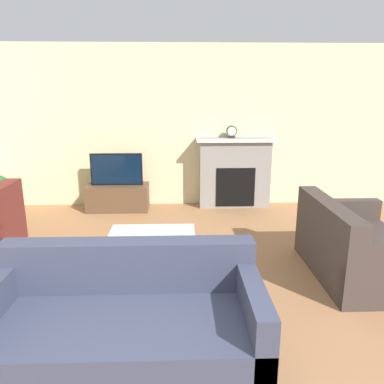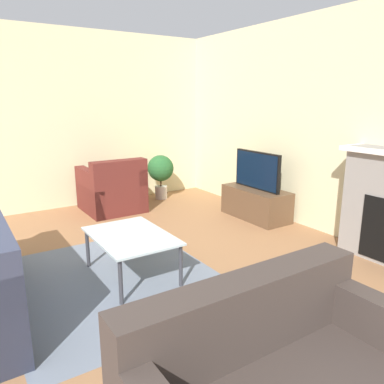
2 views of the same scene
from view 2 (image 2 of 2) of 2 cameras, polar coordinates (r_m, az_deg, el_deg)
name	(u,v)px [view 2 (image 2 of 2)]	position (r m, az deg, el deg)	size (l,w,h in m)	color
wall_back	(325,125)	(4.97, 19.65, 9.52)	(8.72, 0.06, 2.70)	beige
wall_left	(55,121)	(6.09, -20.13, 10.16)	(0.06, 8.04, 2.70)	beige
area_rug	(114,280)	(3.71, -11.86, -13.03)	(2.15, 1.86, 0.00)	slate
tv_stand	(256,203)	(5.45, 9.71, -1.69)	(1.01, 0.48, 0.43)	brown
tv	(257,170)	(5.34, 9.90, 3.27)	(0.85, 0.06, 0.53)	black
armchair_by_window	(112,192)	(5.82, -12.04, 0.06)	(0.90, 0.83, 0.82)	#5B231E
coffee_table	(131,239)	(3.62, -9.30, -7.05)	(0.95, 0.66, 0.42)	#333338
potted_plant	(161,171)	(6.37, -4.80, 3.27)	(0.44, 0.44, 0.75)	beige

